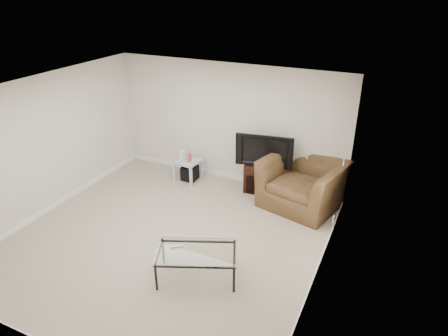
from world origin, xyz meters
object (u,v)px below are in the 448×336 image
at_px(side_table, 188,170).
at_px(subwoofer, 190,173).
at_px(tv_stand, 264,177).
at_px(recliner, 303,176).
at_px(television, 265,149).
at_px(coffee_table, 197,264).

relative_size(side_table, subwoofer, 1.54).
height_order(tv_stand, subwoofer, tv_stand).
xyz_separation_m(tv_stand, recliner, (0.84, -0.23, 0.31)).
bearing_deg(tv_stand, recliner, -20.33).
relative_size(television, recliner, 0.74).
height_order(television, coffee_table, television).
distance_m(tv_stand, television, 0.63).
height_order(subwoofer, recliner, recliner).
bearing_deg(side_table, subwoofer, 29.61).
xyz_separation_m(tv_stand, television, (0.00, -0.03, 0.63)).
distance_m(television, recliner, 0.92).
relative_size(television, coffee_table, 0.90).
height_order(television, subwoofer, television).
xyz_separation_m(television, coffee_table, (0.01, -2.87, -0.71)).
bearing_deg(coffee_table, subwoofer, 121.29).
xyz_separation_m(television, recliner, (0.84, -0.20, -0.32)).
distance_m(side_table, recliner, 2.52).
xyz_separation_m(television, side_table, (-1.65, -0.20, -0.71)).
xyz_separation_m(tv_stand, side_table, (-1.65, -0.23, -0.08)).
xyz_separation_m(side_table, subwoofer, (0.03, 0.02, -0.07)).
height_order(television, recliner, television).
xyz_separation_m(television, subwoofer, (-1.62, -0.18, -0.78)).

